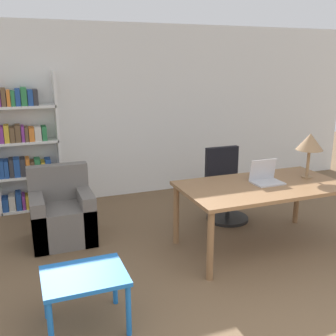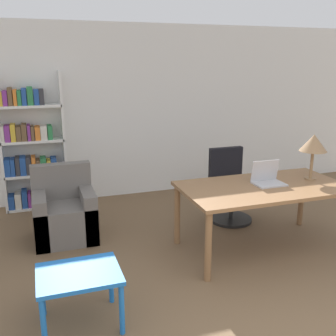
# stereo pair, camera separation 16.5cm
# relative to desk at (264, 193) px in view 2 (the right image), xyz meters

# --- Properties ---
(wall_back) EXTENTS (8.00, 0.06, 2.70)m
(wall_back) POSITION_rel_desk_xyz_m (-0.67, 2.46, 0.66)
(wall_back) COLOR white
(wall_back) RESTS_ON ground_plane
(desk) EXTENTS (1.88, 1.01, 0.77)m
(desk) POSITION_rel_desk_xyz_m (0.00, 0.00, 0.00)
(desk) COLOR olive
(desk) RESTS_ON ground_plane
(laptop) EXTENTS (0.34, 0.25, 0.26)m
(laptop) POSITION_rel_desk_xyz_m (0.08, 0.05, 0.14)
(laptop) COLOR #B2B2B7
(laptop) RESTS_ON desk
(table_lamp) EXTENTS (0.32, 0.32, 0.54)m
(table_lamp) POSITION_rel_desk_xyz_m (0.66, 0.05, 0.51)
(table_lamp) COLOR olive
(table_lamp) RESTS_ON desk
(office_chair) EXTENTS (0.58, 0.58, 0.99)m
(office_chair) POSITION_rel_desk_xyz_m (0.06, 0.94, -0.27)
(office_chair) COLOR black
(office_chair) RESTS_ON ground_plane
(side_table_blue) EXTENTS (0.67, 0.53, 0.48)m
(side_table_blue) POSITION_rel_desk_xyz_m (-2.16, -0.73, -0.28)
(side_table_blue) COLOR blue
(side_table_blue) RESTS_ON ground_plane
(armchair) EXTENTS (0.73, 0.68, 0.90)m
(armchair) POSITION_rel_desk_xyz_m (-2.14, 1.04, -0.38)
(armchair) COLOR #66605B
(armchair) RESTS_ON ground_plane
(bookshelf) EXTENTS (0.91, 0.28, 2.00)m
(bookshelf) POSITION_rel_desk_xyz_m (-2.49, 2.27, 0.17)
(bookshelf) COLOR white
(bookshelf) RESTS_ON ground_plane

